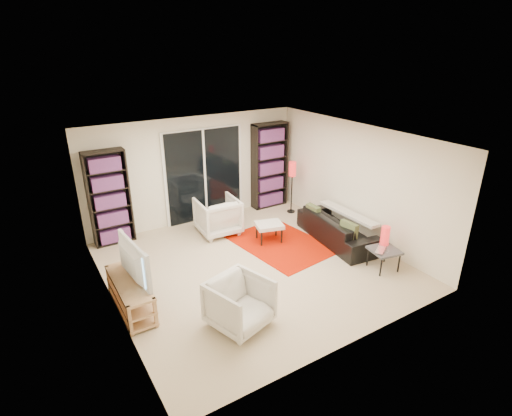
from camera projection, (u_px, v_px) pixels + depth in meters
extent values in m
plane|color=#C7AE8E|center=(253.00, 265.00, 7.47)|extent=(5.00, 5.00, 0.00)
cube|color=white|center=(195.00, 170.00, 8.97)|extent=(5.00, 0.02, 2.40)
cube|color=white|center=(355.00, 270.00, 5.05)|extent=(5.00, 0.02, 2.40)
cube|color=white|center=(106.00, 240.00, 5.79)|extent=(0.02, 5.00, 2.40)
cube|color=white|center=(356.00, 182.00, 8.22)|extent=(0.02, 5.00, 2.40)
cube|color=white|center=(253.00, 138.00, 6.55)|extent=(5.00, 5.00, 0.02)
cube|color=white|center=(204.00, 175.00, 9.10)|extent=(1.92, 0.06, 2.16)
cube|color=black|center=(205.00, 176.00, 9.08)|extent=(1.80, 0.02, 2.10)
cube|color=white|center=(205.00, 176.00, 9.07)|extent=(0.05, 0.02, 2.10)
cube|color=black|center=(109.00, 198.00, 7.99)|extent=(0.80, 0.30, 1.95)
cube|color=#AA417E|center=(109.00, 198.00, 7.97)|extent=(0.70, 0.22, 1.85)
cube|color=black|center=(269.00, 166.00, 9.83)|extent=(0.90, 0.30, 2.10)
cube|color=#AA417E|center=(270.00, 166.00, 9.81)|extent=(0.80, 0.22, 2.00)
cube|color=tan|center=(129.00, 282.00, 6.07)|extent=(0.43, 1.33, 0.04)
cube|color=tan|center=(131.00, 295.00, 6.16)|extent=(0.43, 1.33, 0.03)
cube|color=tan|center=(132.00, 305.00, 6.24)|extent=(0.43, 1.33, 0.04)
cube|color=tan|center=(130.00, 321.00, 5.58)|extent=(0.05, 0.05, 0.50)
cube|color=tan|center=(109.00, 279.00, 6.57)|extent=(0.05, 0.05, 0.50)
cube|color=tan|center=(156.00, 313.00, 5.76)|extent=(0.05, 0.05, 0.50)
cube|color=tan|center=(131.00, 273.00, 6.74)|extent=(0.05, 0.05, 0.50)
imported|color=black|center=(127.00, 263.00, 5.95)|extent=(0.24, 1.11, 0.63)
cube|color=#B91500|center=(281.00, 244.00, 8.25)|extent=(1.74, 2.20, 0.01)
imported|color=black|center=(337.00, 228.00, 8.29)|extent=(1.02, 2.08, 0.58)
imported|color=silver|center=(218.00, 216.00, 8.61)|extent=(0.89, 0.92, 0.79)
imported|color=silver|center=(240.00, 303.00, 5.76)|extent=(0.99, 1.01, 0.74)
cube|color=silver|center=(269.00, 225.00, 8.25)|extent=(0.64, 0.57, 0.08)
cylinder|color=black|center=(262.00, 239.00, 8.12)|extent=(0.04, 0.04, 0.32)
cylinder|color=black|center=(257.00, 232.00, 8.43)|extent=(0.04, 0.04, 0.32)
cylinder|color=black|center=(282.00, 236.00, 8.23)|extent=(0.04, 0.04, 0.32)
cylinder|color=black|center=(276.00, 229.00, 8.54)|extent=(0.04, 0.04, 0.32)
cube|color=#45454A|center=(384.00, 250.00, 7.21)|extent=(0.57, 0.57, 0.04)
cylinder|color=black|center=(381.00, 267.00, 7.05)|extent=(0.03, 0.03, 0.38)
cylinder|color=black|center=(368.00, 256.00, 7.39)|extent=(0.03, 0.03, 0.38)
cylinder|color=black|center=(399.00, 263.00, 7.18)|extent=(0.03, 0.03, 0.38)
cylinder|color=black|center=(385.00, 253.00, 7.52)|extent=(0.03, 0.03, 0.38)
imported|color=silver|center=(383.00, 251.00, 7.13)|extent=(0.39, 0.35, 0.03)
cylinder|color=red|center=(385.00, 236.00, 7.32)|extent=(0.16, 0.16, 0.36)
cylinder|color=black|center=(291.00, 211.00, 9.81)|extent=(0.19, 0.19, 0.03)
cylinder|color=black|center=(292.00, 194.00, 9.63)|extent=(0.03, 0.03, 0.96)
cylinder|color=red|center=(292.00, 169.00, 9.39)|extent=(0.17, 0.17, 0.34)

